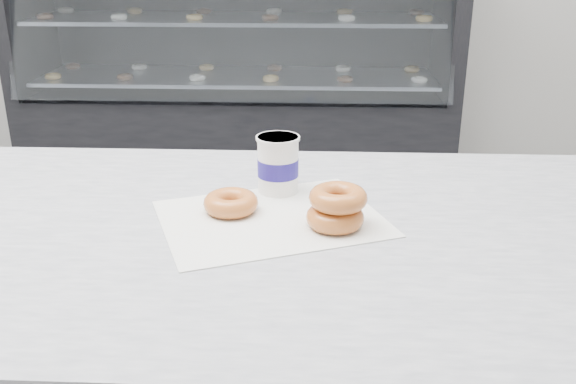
# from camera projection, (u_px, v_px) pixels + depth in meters

# --- Properties ---
(display_case) EXTENTS (2.40, 0.74, 1.25)m
(display_case) POSITION_uv_depth(u_px,v_px,m) (238.00, 92.00, 3.68)
(display_case) COLOR black
(display_case) RESTS_ON ground
(wax_paper) EXTENTS (0.41, 0.37, 0.00)m
(wax_paper) POSITION_uv_depth(u_px,v_px,m) (271.00, 218.00, 1.02)
(wax_paper) COLOR silver
(wax_paper) RESTS_ON counter
(donut_single) EXTENTS (0.11, 0.11, 0.03)m
(donut_single) POSITION_uv_depth(u_px,v_px,m) (231.00, 203.00, 1.04)
(donut_single) COLOR #CE7638
(donut_single) RESTS_ON wax_paper
(donut_stack) EXTENTS (0.11, 0.11, 0.06)m
(donut_stack) POSITION_uv_depth(u_px,v_px,m) (337.00, 207.00, 0.98)
(donut_stack) COLOR #CE7638
(donut_stack) RESTS_ON wax_paper
(coffee_cup) EXTENTS (0.09, 0.09, 0.10)m
(coffee_cup) POSITION_uv_depth(u_px,v_px,m) (278.00, 164.00, 1.11)
(coffee_cup) COLOR white
(coffee_cup) RESTS_ON counter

